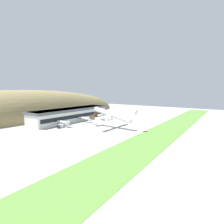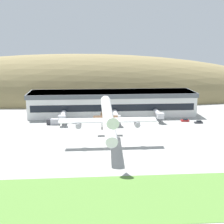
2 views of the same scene
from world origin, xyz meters
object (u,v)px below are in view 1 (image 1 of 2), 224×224
object	(u,v)px
service_car_2	(112,117)
fuel_truck	(61,126)
cargo_airplane	(111,115)
traffic_cone_0	(60,131)
jetway_0	(64,122)
terminal_building	(72,114)
jetway_2	(98,116)
jetway_1	(86,118)
service_car_1	(107,117)
service_car_0	(70,125)

from	to	relation	value
service_car_2	fuel_truck	xyz separation A→B (m)	(-74.82, 3.32, 0.86)
cargo_airplane	traffic_cone_0	xyz separation A→B (m)	(-34.60, 25.88, -11.05)
jetway_0	service_car_2	world-z (taller)	jetway_0
terminal_building	traffic_cone_0	size ratio (longest dim) A/B	162.73
traffic_cone_0	jetway_2	bearing A→B (deg)	11.00
jetway_1	jetway_2	world-z (taller)	same
terminal_building	cargo_airplane	size ratio (longest dim) A/B	1.96
jetway_1	service_car_1	size ratio (longest dim) A/B	4.01
jetway_0	jetway_2	world-z (taller)	same
traffic_cone_0	service_car_1	bearing A→B (deg)	7.98
cargo_airplane	service_car_2	bearing A→B (deg)	33.56
terminal_building	service_car_0	size ratio (longest dim) A/B	25.21
terminal_building	service_car_1	size ratio (longest dim) A/B	21.93
service_car_2	cargo_airplane	bearing A→B (deg)	-146.44
jetway_2	service_car_0	size ratio (longest dim) A/B	3.51
service_car_0	service_car_2	distance (m)	63.73
jetway_1	fuel_truck	size ratio (longest dim) A/B	2.73
jetway_2	service_car_1	size ratio (longest dim) A/B	3.06
jetway_1	fuel_truck	xyz separation A→B (m)	(-32.22, -0.25, -2.55)
jetway_1	jetway_2	bearing A→B (deg)	5.46
cargo_airplane	service_car_2	xyz separation A→B (m)	(49.04, 32.54, -10.75)
service_car_0	fuel_truck	size ratio (longest dim) A/B	0.59
service_car_1	traffic_cone_0	bearing A→B (deg)	-172.02
fuel_truck	traffic_cone_0	bearing A→B (deg)	-131.47
terminal_building	jetway_2	world-z (taller)	terminal_building
service_car_2	jetway_1	bearing A→B (deg)	175.21
jetway_2	traffic_cone_0	size ratio (longest dim) A/B	22.68
jetway_1	cargo_airplane	bearing A→B (deg)	-100.12
jetway_0	service_car_2	size ratio (longest dim) A/B	3.44
jetway_2	fuel_truck	xyz separation A→B (m)	(-54.97, -2.42, -2.54)
cargo_airplane	fuel_truck	world-z (taller)	cargo_airplane
fuel_truck	traffic_cone_0	size ratio (longest dim) A/B	10.89
jetway_0	service_car_1	world-z (taller)	jetway_0
jetway_1	traffic_cone_0	distance (m)	42.46
jetway_2	service_car_0	world-z (taller)	jetway_2
cargo_airplane	service_car_2	size ratio (longest dim) A/B	11.05
jetway_1	jetway_2	size ratio (longest dim) A/B	1.31
terminal_building	jetway_2	size ratio (longest dim) A/B	7.18
jetway_1	service_car_1	xyz separation A→B (m)	(36.76, 0.68, -3.39)
service_car_1	traffic_cone_0	xyz separation A→B (m)	(-77.79, -10.91, -0.32)
jetway_2	cargo_airplane	world-z (taller)	cargo_airplane
jetway_0	cargo_airplane	world-z (taller)	cargo_airplane
terminal_building	service_car_0	world-z (taller)	terminal_building
jetway_1	traffic_cone_0	bearing A→B (deg)	-166.01
jetway_1	service_car_0	bearing A→B (deg)	177.27
service_car_0	fuel_truck	distance (m)	11.35
service_car_2	jetway_0	bearing A→B (deg)	176.09
jetway_1	cargo_airplane	size ratio (longest dim) A/B	0.36
service_car_2	fuel_truck	bearing A→B (deg)	177.46
service_car_2	traffic_cone_0	world-z (taller)	service_car_2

